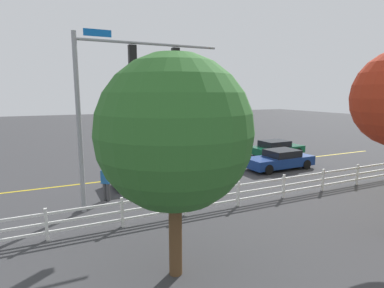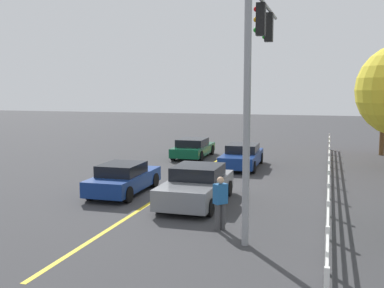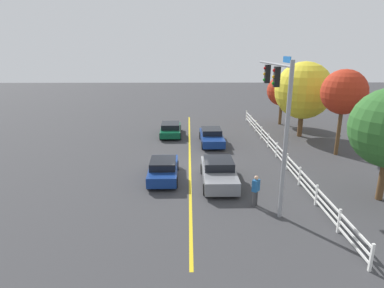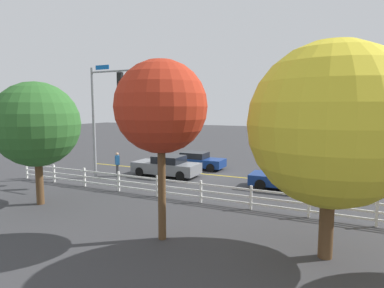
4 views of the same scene
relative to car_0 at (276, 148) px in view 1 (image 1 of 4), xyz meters
The scene contains 10 objects.
ground_plane 9.72m from the car_0, 10.55° to the left, with size 120.00×120.00×0.00m, color #38383A.
lane_center_stripe 5.84m from the car_0, 17.79° to the left, with size 28.00×0.16×0.01m, color gold.
signal_assembly 15.86m from the car_0, 23.77° to the left, with size 6.38×0.38×7.55m.
car_0 is the anchor object (origin of this frame).
car_1 4.61m from the car_0, 52.91° to the left, with size 4.75×2.02×1.29m.
car_2 11.87m from the car_0, 17.17° to the left, with size 4.72×2.06×1.45m.
car_3 10.60m from the car_0, ahead, with size 4.32×1.89×1.30m.
pedestrian 15.27m from the car_0, 19.67° to the left, with size 0.47×0.46×1.69m.
white_rail_fence 10.59m from the car_0, 51.90° to the left, with size 26.10×0.10×1.15m.
tree_2 18.54m from the car_0, 41.44° to the left, with size 4.15×4.15×6.07m.
Camera 1 is at (7.11, 17.74, 5.02)m, focal length 28.97 mm.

